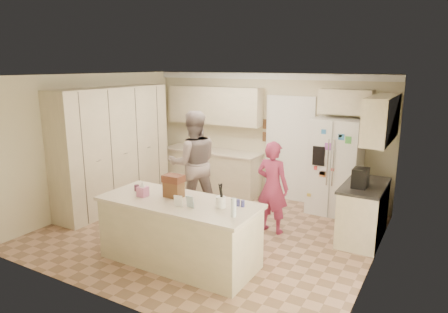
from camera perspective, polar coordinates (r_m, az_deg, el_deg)
The scene contains 41 objects.
floor at distance 6.88m, azimuth -2.21°, elevation -10.76°, with size 5.20×4.60×0.02m, color tan.
ceiling at distance 6.30m, azimuth -2.42°, elevation 11.61°, with size 5.20×4.60×0.02m, color white.
wall_back at distance 8.48m, azimuth 6.01°, elevation 2.99°, with size 5.20×0.02×2.60m, color beige.
wall_front at distance 4.75m, azimuth -17.34°, elevation -5.55°, with size 5.20×0.02×2.60m, color beige.
wall_left at distance 8.13m, azimuth -18.11°, elevation 1.99°, with size 0.02×4.60×2.60m, color beige.
wall_right at distance 5.58m, azimuth 21.08°, elevation -3.08°, with size 0.02×4.60×2.60m, color beige.
crown_back at distance 8.31m, azimuth 6.07°, elevation 11.32°, with size 5.20×0.08×0.12m, color white.
pantry_bank at distance 8.07m, azimuth -15.51°, elevation 1.17°, with size 0.60×2.60×2.35m, color beige.
back_base_cab at distance 8.91m, azimuth -1.71°, elevation -2.11°, with size 2.20×0.60×0.88m, color beige.
back_countertop at distance 8.80m, azimuth -1.76°, elevation 0.77°, with size 2.24×0.63×0.04m, color beige.
back_upper_cab at distance 8.76m, azimuth -1.34°, elevation 7.34°, with size 2.20×0.35×0.80m, color beige.
doorway_opening at distance 8.29m, azimuth 9.36°, elevation 0.91°, with size 0.90×0.06×2.10m, color black.
doorway_casing at distance 8.26m, azimuth 9.28°, elevation 0.86°, with size 1.02×0.03×2.22m, color white.
wall_frame_upper at distance 8.39m, azimuth 6.07°, elevation 4.62°, with size 0.15×0.02×0.20m, color brown.
wall_frame_lower at distance 8.43m, azimuth 6.02°, elevation 2.80°, with size 0.15×0.02×0.20m, color brown.
refrigerator at distance 7.76m, azimuth 15.61°, elevation -1.38°, with size 0.90×0.70×1.80m, color white.
fridge_seam at distance 7.42m, azimuth 14.92°, elevation -1.98°, with size 0.01×0.02×1.78m, color gray.
fridge_dispenser at distance 7.41m, azimuth 13.37°, elevation 0.08°, with size 0.22×0.03×0.35m, color black.
fridge_handle_l at distance 7.39m, azimuth 14.58°, elevation -0.83°, with size 0.02×0.02×0.85m, color silver.
fridge_handle_r at distance 7.36m, azimuth 15.33°, elevation -0.92°, with size 0.02×0.02×0.85m, color silver.
over_fridge_cab at distance 7.68m, azimuth 17.00°, elevation 7.49°, with size 0.95×0.35×0.45m, color beige.
right_base_cab at distance 6.83m, azimuth 19.26°, elevation -7.64°, with size 0.60×1.20×0.88m, color beige.
right_countertop at distance 6.69m, azimuth 19.47°, elevation -3.93°, with size 0.63×1.24×0.04m, color #2D2B28.
right_upper_cab at distance 6.65m, azimuth 21.61°, elevation 5.08°, with size 0.35×1.50×0.70m, color beige.
coffee_maker at distance 6.46m, azimuth 18.90°, elevation -2.91°, with size 0.22×0.28×0.30m, color black.
island_base at distance 5.77m, azimuth -6.42°, elevation -10.83°, with size 2.20×0.90×0.88m, color beige.
island_top at distance 5.60m, azimuth -6.54°, elevation -6.51°, with size 2.28×0.96×0.05m, color beige.
utensil_crock at distance 5.27m, azimuth -0.48°, elevation -6.55°, with size 0.13×0.13×0.15m, color white.
tissue_box at distance 5.82m, azimuth -11.53°, elevation -4.93°, with size 0.13×0.13×0.14m, color pink.
tissue_plume at distance 5.79m, azimuth -11.58°, elevation -3.89°, with size 0.08×0.08×0.08m, color white.
dollhouse_body at distance 5.72m, azimuth -7.20°, elevation -4.69°, with size 0.26×0.18×0.22m, color brown.
dollhouse_roof at distance 5.67m, azimuth -7.24°, elevation -3.15°, with size 0.28×0.20×0.10m, color #592D1E.
jam_jar at distance 6.10m, azimuth -12.37°, elevation -4.40°, with size 0.07×0.07×0.09m, color #59263F.
greeting_card_a at distance 5.33m, azimuth -6.53°, elevation -6.34°, with size 0.12×0.01×0.16m, color white.
greeting_card_b at distance 5.28m, azimuth -4.89°, elevation -6.47°, with size 0.12×0.01×0.16m, color silver.
water_bottle at distance 4.95m, azimuth 1.37°, elevation -7.30°, with size 0.07×0.07×0.24m, color silver.
shaker_salt at distance 5.34m, azimuth 2.03°, elevation -6.62°, with size 0.05×0.05×0.09m, color #43439E.
shaker_pepper at distance 5.31m, azimuth 2.70°, elevation -6.74°, with size 0.05×0.05×0.09m, color #43439E.
teen_boy at distance 7.43m, azimuth -4.40°, elevation -0.95°, with size 0.95×0.74×1.95m, color gray.
teen_girl at distance 6.68m, azimuth 6.93°, elevation -4.37°, with size 0.57×0.37×1.56m, color #A23551.
fridge_magnets at distance 7.42m, azimuth 14.90°, elevation -1.99°, with size 0.76×0.02×1.44m, color tan, non-canonical shape.
Camera 1 is at (3.35, -5.34, 2.76)m, focal length 32.00 mm.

